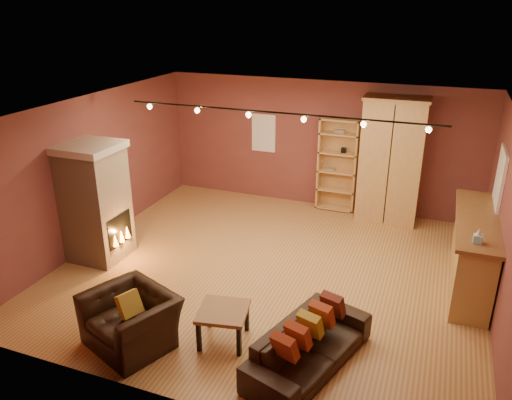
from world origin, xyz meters
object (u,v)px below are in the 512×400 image
at_px(bookcase, 338,164).
at_px(loveseat, 310,339).
at_px(armchair, 130,312).
at_px(coffee_table, 223,314).
at_px(fireplace, 96,202).
at_px(armoire, 391,161).
at_px(bar_counter, 473,252).

xyz_separation_m(bookcase, loveseat, (0.81, -5.24, -0.64)).
bearing_deg(armchair, coffee_table, 45.39).
distance_m(fireplace, armoire, 5.82).
bearing_deg(coffee_table, bookcase, 85.45).
xyz_separation_m(fireplace, armchair, (1.96, -1.93, -0.56)).
distance_m(bookcase, armchair, 5.90).
height_order(fireplace, bar_counter, fireplace).
xyz_separation_m(armoire, bar_counter, (1.61, -2.22, -0.70)).
bearing_deg(armchair, armoire, 85.75).
distance_m(fireplace, bar_counter, 6.39).
distance_m(bookcase, loveseat, 5.34).
bearing_deg(armchair, fireplace, 157.33).
distance_m(armoire, coffee_table, 5.26).
bearing_deg(bookcase, armoire, -11.21).
bearing_deg(coffee_table, fireplace, 155.09).
xyz_separation_m(bar_counter, armchair, (-4.29, -3.22, -0.11)).
xyz_separation_m(bookcase, armchair, (-1.55, -5.67, -0.55)).
distance_m(bar_counter, armchair, 5.36).
distance_m(armchair, coffee_table, 1.24).
relative_size(fireplace, coffee_table, 2.77).
bearing_deg(armoire, loveseat, -93.61).
bearing_deg(fireplace, bar_counter, 11.73).
bearing_deg(armoire, bookcase, 168.79).
bearing_deg(coffee_table, bar_counter, 40.92).
height_order(bar_counter, armchair, bar_counter).
relative_size(armoire, armchair, 1.96).
xyz_separation_m(armchair, coffee_table, (1.13, 0.49, -0.08)).
height_order(bookcase, bar_counter, bookcase).
height_order(fireplace, loveseat, fireplace).
xyz_separation_m(armoire, coffee_table, (-1.54, -4.95, -0.89)).
bearing_deg(bookcase, armchair, -105.26).
height_order(bar_counter, loveseat, bar_counter).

